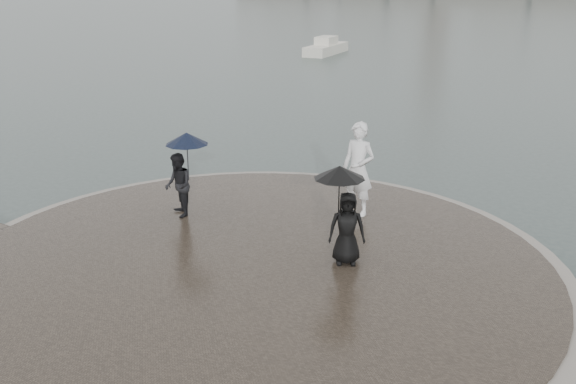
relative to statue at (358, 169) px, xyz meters
The scene contains 6 objects.
ground 7.19m from the statue, 94.32° to the right, with size 400.00×400.00×0.00m, color #2B3835.
kerb_ring 3.79m from the statue, 98.56° to the right, with size 12.50×12.50×0.32m, color gray.
quay_tip 3.79m from the statue, 98.56° to the right, with size 11.90×11.90×0.36m, color #2D261E.
statue is the anchor object (origin of this frame).
visitor_left 4.15m from the statue, 145.22° to the right, with size 1.22×1.05×2.04m.
visitor_right 2.72m from the statue, 68.75° to the right, with size 1.19×1.02×1.95m.
Camera 1 is at (6.96, -5.97, 5.85)m, focal length 40.00 mm.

